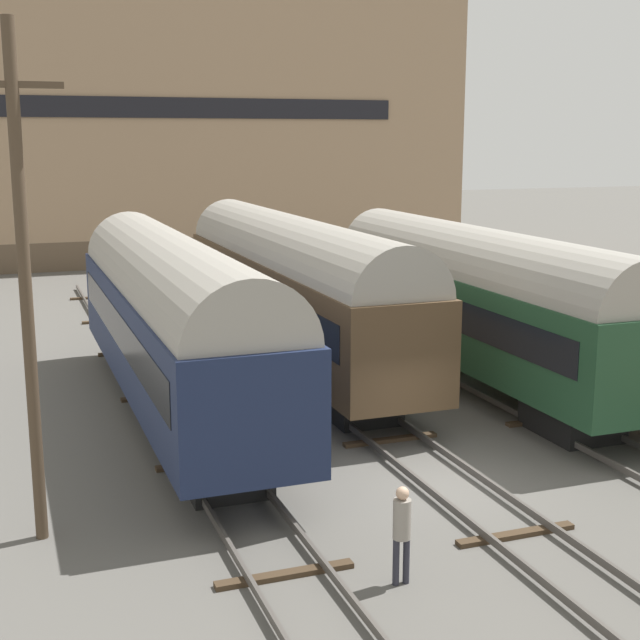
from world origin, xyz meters
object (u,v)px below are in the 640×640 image
at_px(train_car_green, 477,297).
at_px(train_car_brown, 293,283).
at_px(person_worker, 402,525).
at_px(train_car_navy, 174,316).
at_px(utility_pole, 25,283).

bearing_deg(train_car_green, train_car_brown, 141.46).
bearing_deg(person_worker, train_car_navy, 99.66).
relative_size(train_car_navy, person_worker, 9.02).
bearing_deg(train_car_brown, train_car_navy, -140.51).
relative_size(train_car_navy, train_car_brown, 0.94).
distance_m(train_car_brown, train_car_green, 6.16).
distance_m(train_car_navy, train_car_brown, 6.24).
bearing_deg(utility_pole, train_car_brown, 50.52).
bearing_deg(train_car_green, utility_pole, -153.20).
bearing_deg(train_car_navy, train_car_brown, 39.49).
distance_m(person_worker, utility_pole, 8.24).
xyz_separation_m(train_car_brown, train_car_green, (4.82, -3.84, -0.11)).
bearing_deg(utility_pole, person_worker, -35.14).
xyz_separation_m(train_car_green, person_worker, (-7.78, -11.05, -1.74)).
relative_size(train_car_navy, train_car_green, 1.04).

